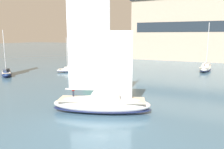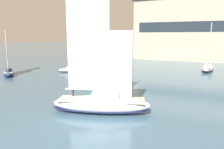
{
  "view_description": "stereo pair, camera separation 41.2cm",
  "coord_description": "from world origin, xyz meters",
  "px_view_note": "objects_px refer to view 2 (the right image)",
  "views": [
    {
      "loc": [
        11.13,
        -21.8,
        8.89
      ],
      "look_at": [
        0.0,
        3.0,
        4.0
      ],
      "focal_mm": 35.0,
      "sensor_mm": 36.0,
      "label": 1
    },
    {
      "loc": [
        11.5,
        -21.63,
        8.89
      ],
      "look_at": [
        0.0,
        3.0,
        4.0
      ],
      "focal_mm": 35.0,
      "sensor_mm": 36.0,
      "label": 2
    }
  ],
  "objects_px": {
    "tree_shore_left": "(94,26)",
    "sailboat_moored_far_slip": "(71,70)",
    "sailboat_moored_near_marina": "(208,68)",
    "sailboat_moored_mid_channel": "(8,72)",
    "sailboat_main": "(101,102)"
  },
  "relations": [
    {
      "from": "sailboat_moored_near_marina",
      "to": "sailboat_moored_mid_channel",
      "type": "height_order",
      "value": "sailboat_moored_near_marina"
    },
    {
      "from": "sailboat_moored_near_marina",
      "to": "sailboat_moored_mid_channel",
      "type": "relative_size",
      "value": 1.19
    },
    {
      "from": "sailboat_moored_mid_channel",
      "to": "tree_shore_left",
      "type": "bearing_deg",
      "value": 92.28
    },
    {
      "from": "sailboat_moored_near_marina",
      "to": "sailboat_main",
      "type": "bearing_deg",
      "value": -105.32
    },
    {
      "from": "sailboat_main",
      "to": "sailboat_moored_mid_channel",
      "type": "height_order",
      "value": "sailboat_main"
    },
    {
      "from": "sailboat_moored_near_marina",
      "to": "sailboat_moored_mid_channel",
      "type": "distance_m",
      "value": 47.86
    },
    {
      "from": "tree_shore_left",
      "to": "sailboat_moored_mid_channel",
      "type": "xyz_separation_m",
      "value": [
        1.68,
        -42.16,
        -11.64
      ]
    },
    {
      "from": "sailboat_moored_near_marina",
      "to": "sailboat_moored_far_slip",
      "type": "bearing_deg",
      "value": -152.81
    },
    {
      "from": "sailboat_moored_mid_channel",
      "to": "sailboat_main",
      "type": "bearing_deg",
      "value": -22.21
    },
    {
      "from": "tree_shore_left",
      "to": "sailboat_main",
      "type": "bearing_deg",
      "value": -59.77
    },
    {
      "from": "sailboat_moored_far_slip",
      "to": "sailboat_moored_mid_channel",
      "type": "bearing_deg",
      "value": -134.77
    },
    {
      "from": "sailboat_main",
      "to": "sailboat_moored_mid_channel",
      "type": "xyz_separation_m",
      "value": [
        -30.03,
        12.26,
        -0.39
      ]
    },
    {
      "from": "sailboat_moored_near_marina",
      "to": "sailboat_moored_far_slip",
      "type": "distance_m",
      "value": 34.33
    },
    {
      "from": "tree_shore_left",
      "to": "sailboat_moored_far_slip",
      "type": "bearing_deg",
      "value": -70.27
    },
    {
      "from": "tree_shore_left",
      "to": "sailboat_moored_mid_channel",
      "type": "bearing_deg",
      "value": -87.72
    }
  ]
}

